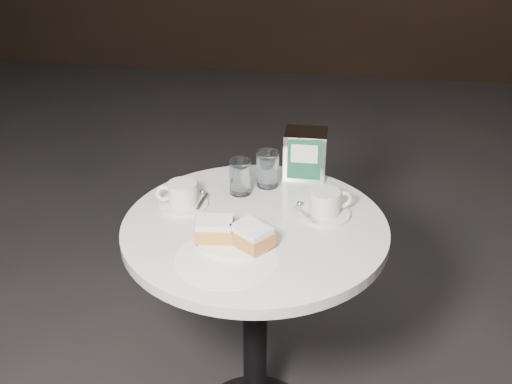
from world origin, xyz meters
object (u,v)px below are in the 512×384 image
object	(u,v)px
cafe_table	(255,285)
napkin_dispenser	(305,154)
water_glass_right	(268,169)
beignet_plate	(234,235)
coffee_cup_right	(325,205)
water_glass_left	(240,177)
coffee_cup_left	(182,196)

from	to	relation	value
cafe_table	napkin_dispenser	world-z (taller)	napkin_dispenser
cafe_table	water_glass_right	xyz separation A→B (m)	(0.00, 0.22, 0.25)
beignet_plate	water_glass_right	size ratio (longest dim) A/B	2.17
coffee_cup_right	cafe_table	bearing A→B (deg)	179.25
beignet_plate	coffee_cup_right	xyz separation A→B (m)	(0.22, 0.17, 0.01)
cafe_table	water_glass_left	xyz separation A→B (m)	(-0.07, 0.16, 0.25)
water_glass_left	water_glass_right	world-z (taller)	water_glass_right
water_glass_left	beignet_plate	bearing A→B (deg)	-84.12
coffee_cup_right	beignet_plate	bearing A→B (deg)	-164.71
coffee_cup_right	water_glass_left	xyz separation A→B (m)	(-0.24, 0.09, 0.02)
beignet_plate	coffee_cup_left	distance (m)	0.24
cafe_table	water_glass_right	world-z (taller)	water_glass_right
coffee_cup_left	napkin_dispenser	distance (m)	0.39
water_glass_left	coffee_cup_left	bearing A→B (deg)	-146.04
cafe_table	coffee_cup_left	world-z (taller)	coffee_cup_left
cafe_table	beignet_plate	bearing A→B (deg)	-111.58
coffee_cup_left	coffee_cup_right	size ratio (longest dim) A/B	0.86
coffee_cup_right	napkin_dispenser	xyz separation A→B (m)	(-0.07, 0.22, 0.04)
coffee_cup_right	water_glass_left	size ratio (longest dim) A/B	1.81
water_glass_right	napkin_dispenser	bearing A→B (deg)	36.31
water_glass_right	napkin_dispenser	size ratio (longest dim) A/B	0.74
water_glass_right	coffee_cup_right	bearing A→B (deg)	-40.61
coffee_cup_left	napkin_dispenser	bearing A→B (deg)	25.57
coffee_cup_left	water_glass_right	world-z (taller)	water_glass_right
beignet_plate	coffee_cup_right	size ratio (longest dim) A/B	1.25
cafe_table	coffee_cup_left	bearing A→B (deg)	162.26
cafe_table	coffee_cup_right	distance (m)	0.30
water_glass_right	cafe_table	bearing A→B (deg)	-91.29
beignet_plate	napkin_dispenser	distance (m)	0.42
cafe_table	water_glass_right	bearing A→B (deg)	88.71
water_glass_left	water_glass_right	size ratio (longest dim) A/B	0.96
coffee_cup_right	napkin_dispenser	world-z (taller)	napkin_dispenser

